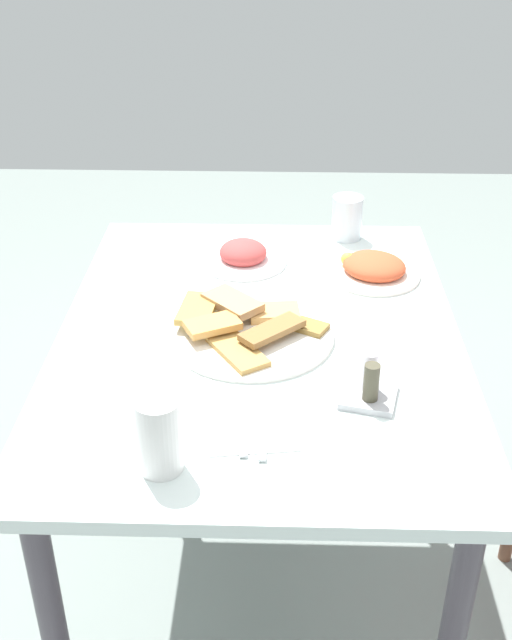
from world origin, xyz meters
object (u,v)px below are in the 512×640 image
(dining_table, at_px, (259,374))
(salad_plate_rice, at_px, (373,268))
(pide_platter, at_px, (248,329))
(spoon, at_px, (262,423))
(drinking_glass, at_px, (347,218))
(salad_plate_greens, at_px, (243,255))
(fork, at_px, (240,423))
(paper_napkin, at_px, (251,425))
(soda_can, at_px, (159,435))
(condiment_caddy, at_px, (369,386))

(dining_table, distance_m, salad_plate_rice, 0.36)
(pide_platter, bearing_deg, spoon, 6.82)
(dining_table, relative_size, pide_platter, 3.24)
(drinking_glass, bearing_deg, pide_platter, -25.55)
(salad_plate_greens, distance_m, salad_plate_rice, 0.29)
(fork, bearing_deg, paper_napkin, 83.46)
(paper_napkin, bearing_deg, fork, -90.00)
(spoon, bearing_deg, salad_plate_greens, -175.43)
(dining_table, bearing_deg, spoon, 2.55)
(soda_can, xyz_separation_m, spoon, (-0.10, 0.15, -0.06))
(soda_can, xyz_separation_m, paper_napkin, (-0.10, 0.13, -0.06))
(dining_table, bearing_deg, salad_plate_greens, -171.75)
(spoon, bearing_deg, pide_platter, -174.07)
(fork, distance_m, spoon, 0.04)
(paper_napkin, bearing_deg, pide_platter, -176.90)
(soda_can, bearing_deg, paper_napkin, 128.47)
(salad_plate_greens, height_order, paper_napkin, salad_plate_greens)
(paper_napkin, bearing_deg, drinking_glass, 164.55)
(soda_can, height_order, condiment_caddy, soda_can)
(salad_plate_greens, relative_size, spoon, 1.10)
(pide_platter, distance_m, spoon, 0.28)
(dining_table, xyz_separation_m, drinking_glass, (-0.44, 0.20, 0.15))
(dining_table, distance_m, soda_can, 0.44)
(salad_plate_greens, distance_m, soda_can, 0.70)
(paper_napkin, xyz_separation_m, fork, (0.00, -0.02, 0.00))
(drinking_glass, distance_m, spoon, 0.75)
(drinking_glass, bearing_deg, condiment_caddy, -0.66)
(salad_plate_greens, bearing_deg, condiment_caddy, 24.50)
(pide_platter, height_order, condiment_caddy, condiment_caddy)
(salad_plate_greens, xyz_separation_m, salad_plate_rice, (0.06, 0.28, 0.00))
(salad_plate_greens, bearing_deg, pide_platter, 4.24)
(spoon, xyz_separation_m, condiment_caddy, (-0.08, 0.18, 0.02))
(dining_table, distance_m, pide_platter, 0.12)
(salad_plate_greens, bearing_deg, fork, 1.95)
(pide_platter, distance_m, salad_plate_rice, 0.36)
(pide_platter, height_order, drinking_glass, drinking_glass)
(soda_can, relative_size, condiment_caddy, 1.12)
(pide_platter, xyz_separation_m, drinking_glass, (-0.45, 0.22, 0.04))
(soda_can, bearing_deg, salad_plate_greens, 172.45)
(drinking_glass, distance_m, condiment_caddy, 0.65)
(salad_plate_rice, relative_size, soda_can, 1.64)
(spoon, bearing_deg, salad_plate_rice, 155.90)
(dining_table, relative_size, condiment_caddy, 9.29)
(salad_plate_rice, bearing_deg, dining_table, -44.86)
(pide_platter, height_order, paper_napkin, pide_platter)
(fork, distance_m, condiment_caddy, 0.23)
(soda_can, bearing_deg, condiment_caddy, 119.34)
(condiment_caddy, bearing_deg, paper_napkin, -67.87)
(paper_napkin, relative_size, spoon, 0.79)
(drinking_glass, relative_size, condiment_caddy, 0.93)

